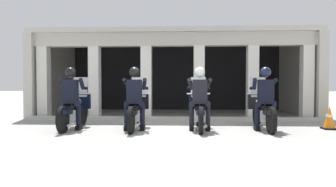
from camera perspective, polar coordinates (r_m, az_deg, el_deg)
ground_plane at (r=10.79m, az=0.68°, el=-4.41°), size 80.00×80.00×0.00m
station_building at (r=12.43m, az=1.19°, el=5.22°), size 9.87×4.40×3.02m
kerb_strip at (r=9.82m, az=0.75°, el=-4.67°), size 9.37×0.24×0.12m
motorcycle_far_left at (r=8.42m, az=-16.85°, el=-2.80°), size 0.62×2.04×1.35m
police_officer_far_left at (r=8.13m, az=-17.56°, el=0.12°), size 0.63×0.61×1.58m
motorcycle_center_left at (r=8.00m, az=-5.88°, el=-2.97°), size 0.62×2.04×1.35m
police_officer_center_left at (r=7.70m, az=-6.22°, el=0.11°), size 0.63×0.61×1.58m
motorcycle_center_right at (r=7.98m, az=5.78°, el=-2.98°), size 0.62×2.04×1.35m
police_officer_center_right at (r=7.68m, az=5.89°, el=0.10°), size 0.63×0.61×1.58m
motorcycle_far_right at (r=8.28m, az=17.06°, el=-2.88°), size 0.62×2.04×1.35m
police_officer_far_right at (r=7.98m, az=17.58°, el=0.09°), size 0.63×0.61×1.58m
traffic_cone_flank at (r=8.93m, az=27.72°, el=-4.04°), size 0.34×0.34×0.59m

